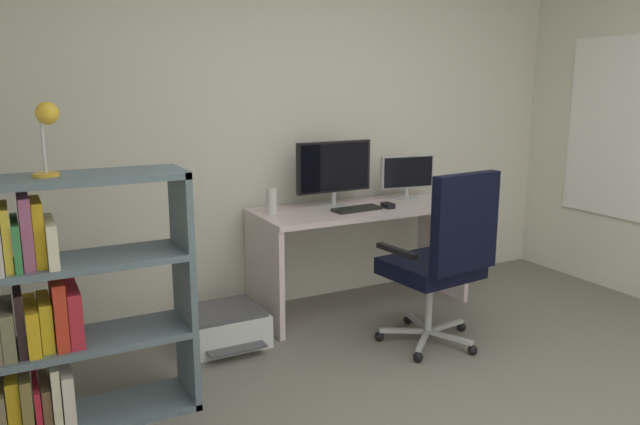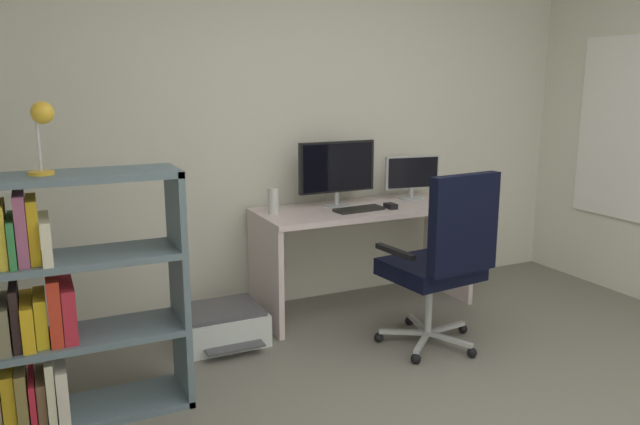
% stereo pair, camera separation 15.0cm
% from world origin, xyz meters
% --- Properties ---
extents(wall_back, '(4.53, 0.10, 2.59)m').
position_xyz_m(wall_back, '(0.00, 2.42, 1.29)').
color(wall_back, silver).
rests_on(wall_back, ground).
extents(desk, '(1.51, 0.61, 0.74)m').
position_xyz_m(desk, '(0.32, 2.02, 0.54)').
color(desk, silver).
rests_on(desk, ground).
extents(monitor_main, '(0.57, 0.18, 0.45)m').
position_xyz_m(monitor_main, '(0.16, 2.12, 1.00)').
color(monitor_main, '#B2B5B7').
rests_on(monitor_main, desk).
extents(monitor_secondary, '(0.42, 0.18, 0.32)m').
position_xyz_m(monitor_secondary, '(0.78, 2.12, 0.92)').
color(monitor_secondary, '#B2B5B7').
rests_on(monitor_secondary, desk).
extents(keyboard, '(0.35, 0.15, 0.02)m').
position_xyz_m(keyboard, '(0.23, 1.92, 0.75)').
color(keyboard, black).
rests_on(keyboard, desk).
extents(computer_mouse, '(0.06, 0.10, 0.03)m').
position_xyz_m(computer_mouse, '(0.46, 1.89, 0.75)').
color(computer_mouse, black).
rests_on(computer_mouse, desk).
extents(desktop_speaker, '(0.07, 0.07, 0.17)m').
position_xyz_m(desktop_speaker, '(-0.33, 2.07, 0.82)').
color(desktop_speaker, silver).
rests_on(desktop_speaker, desk).
extents(office_chair, '(0.64, 0.64, 1.09)m').
position_xyz_m(office_chair, '(0.39, 1.19, 0.59)').
color(office_chair, '#B7BABC').
rests_on(office_chair, ground).
extents(bookshelf, '(0.95, 0.35, 1.19)m').
position_xyz_m(bookshelf, '(-1.71, 1.33, 0.56)').
color(bookshelf, slate).
rests_on(bookshelf, ground).
extents(desk_lamp, '(0.13, 0.11, 0.32)m').
position_xyz_m(desk_lamp, '(-1.68, 1.32, 1.41)').
color(desk_lamp, gold).
rests_on(desk_lamp, bookshelf).
extents(printer, '(0.50, 0.51, 0.22)m').
position_xyz_m(printer, '(-0.75, 1.87, 0.11)').
color(printer, white).
rests_on(printer, ground).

